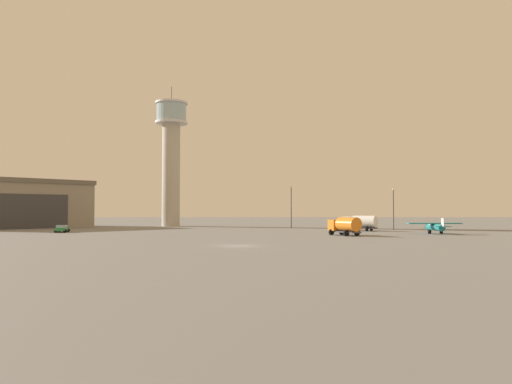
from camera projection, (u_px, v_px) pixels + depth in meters
ground_plane at (238, 246)px, 55.48m from camera, size 400.00×400.00×0.00m
control_tower at (171, 151)px, 120.50m from camera, size 8.22×8.22×35.79m
hangar at (19, 204)px, 110.48m from camera, size 33.72×33.31×11.23m
airplane_teal at (435, 226)px, 82.44m from camera, size 9.47×7.45×2.80m
truck_fuel_tanker_white at (360, 222)px, 94.25m from camera, size 6.89×5.99×3.04m
truck_fuel_tanker_orange at (345, 225)px, 77.19m from camera, size 4.83×6.46×3.01m
car_green at (62, 228)px, 87.81m from camera, size 2.61×4.27×1.37m
light_post_west at (291, 203)px, 108.66m from camera, size 0.44×0.44×9.65m
light_post_centre at (393, 205)px, 97.64m from camera, size 0.44×0.44×8.64m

